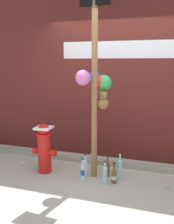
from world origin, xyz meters
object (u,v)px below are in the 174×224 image
bottle_2 (120,169)px  bottle_4 (93,160)px  bottle_0 (114,175)px  bottle_1 (105,174)px  bottle_5 (108,168)px  bottle_6 (83,172)px  bottle_3 (85,167)px  memorial_post (96,72)px  fire_hydrant (44,147)px

bottle_2 → bottle_4: (-0.49, 0.21, -0.01)m
bottle_0 → bottle_4: bearing=140.2°
bottle_1 → bottle_5: 0.26m
bottle_5 → bottle_6: (-0.31, -0.29, 0.01)m
bottle_0 → bottle_5: bearing=127.1°
bottle_3 → bottle_6: bottle_6 is taller
memorial_post → fire_hydrant: memorial_post is taller
memorial_post → bottle_6: 1.51m
bottle_2 → bottle_5: bottle_2 is taller
memorial_post → fire_hydrant: size_ratio=3.60×
bottle_0 → bottle_4: 0.57m
bottle_5 → bottle_6: bearing=-136.5°
fire_hydrant → bottle_3: (0.68, 0.05, -0.27)m
bottle_2 → bottle_3: (-0.53, -0.07, -0.02)m
bottle_0 → bottle_2: bottle_2 is taller
fire_hydrant → bottle_1: fire_hydrant is taller
fire_hydrant → bottle_3: bearing=3.8°
bottle_4 → bottle_5: bearing=-30.8°
bottle_0 → bottle_6: (-0.45, -0.11, 0.02)m
memorial_post → bottle_0: (0.34, -0.18, -1.50)m
bottle_5 → memorial_post: bearing=-177.9°
bottle_5 → bottle_2: bearing=-10.5°
bottle_1 → bottle_2: (0.17, 0.22, 0.02)m
bottle_0 → bottle_6: bearing=-167.0°
bottle_0 → bottle_1: (-0.12, -0.07, 0.03)m
bottle_0 → bottle_6: 0.47m
bottle_2 → bottle_4: size_ratio=0.99×
bottle_6 → bottle_4: bearing=88.1°
bottle_1 → bottle_3: size_ratio=0.98×
bottle_4 → bottle_6: bottle_4 is taller
bottle_2 → bottle_1: bearing=-127.8°
fire_hydrant → bottle_6: (0.70, -0.14, -0.28)m
memorial_post → bottle_5: memorial_post is taller
fire_hydrant → bottle_5: 1.06m
bottle_4 → bottle_2: bearing=-23.3°
memorial_post → bottle_0: memorial_post is taller
fire_hydrant → bottle_1: size_ratio=2.30×
bottle_2 → bottle_5: 0.20m
bottle_1 → bottle_2: bearing=52.2°
memorial_post → bottle_1: memorial_post is taller
bottle_5 → bottle_6: size_ratio=0.94×
bottle_2 → bottle_4: bottle_4 is taller
bottle_5 → bottle_1: bearing=-84.6°
bottle_0 → bottle_3: 0.48m
memorial_post → bottle_1: (0.22, -0.25, -1.48)m
fire_hydrant → bottle_0: (1.16, -0.04, -0.30)m
bottle_1 → bottle_4: bottle_4 is taller
bottle_2 → bottle_0: bearing=-109.5°
fire_hydrant → memorial_post: bearing=10.3°
bottle_5 → bottle_6: 0.43m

